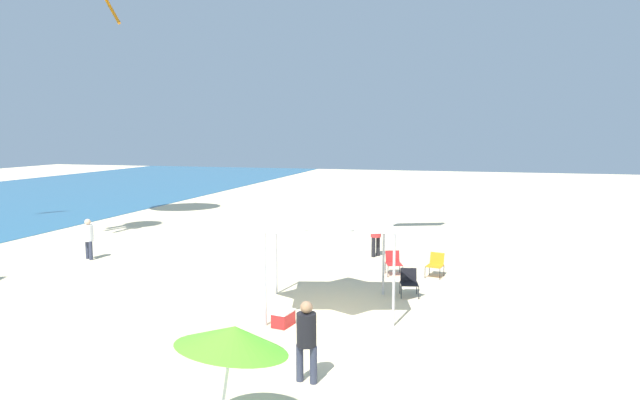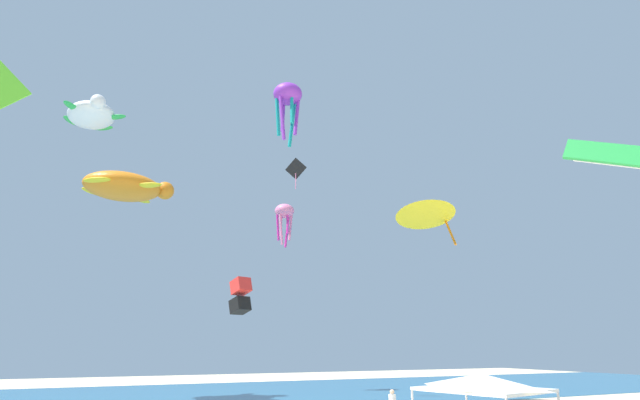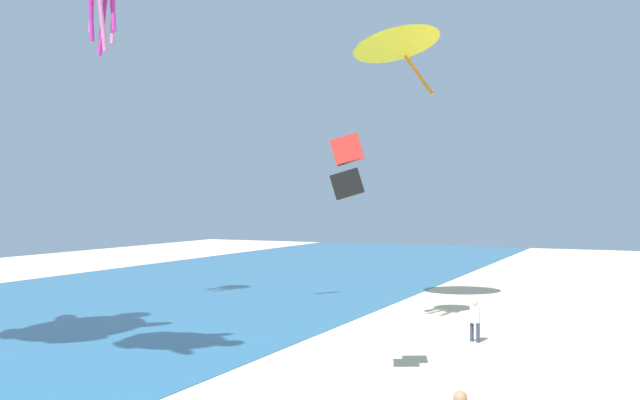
{
  "view_description": "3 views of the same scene",
  "coord_description": "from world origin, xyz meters",
  "px_view_note": "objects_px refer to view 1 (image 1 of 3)",
  "views": [
    {
      "loc": [
        -13.31,
        -3.57,
        5.0
      ],
      "look_at": [
        0.38,
        0.21,
        3.26
      ],
      "focal_mm": 31.01,
      "sensor_mm": 36.0,
      "label": 1
    },
    {
      "loc": [
        -9.9,
        -12.53,
        3.79
      ],
      "look_at": [
        -0.26,
        8.71,
        10.78
      ],
      "focal_mm": 27.46,
      "sensor_mm": 36.0,
      "label": 2
    },
    {
      "loc": [
        -21.58,
        5.05,
        5.36
      ],
      "look_at": [
        -0.26,
        15.02,
        5.38
      ],
      "focal_mm": 39.27,
      "sensor_mm": 36.0,
      "label": 3
    }
  ],
  "objects_px": {
    "beach_umbrella": "(234,338)",
    "person_beachcomber": "(376,231)",
    "folding_chair_facing_ocean": "(436,263)",
    "cooler_box": "(283,318)",
    "person_near_umbrella": "(88,236)",
    "folding_chair_near_cooler": "(409,280)",
    "folding_chair_right_of_tent": "(393,261)",
    "person_by_tent": "(307,335)",
    "canopy_tent": "(330,215)"
  },
  "relations": [
    {
      "from": "person_by_tent",
      "to": "person_near_umbrella",
      "type": "bearing_deg",
      "value": 151.56
    },
    {
      "from": "folding_chair_near_cooler",
      "to": "person_near_umbrella",
      "type": "relative_size",
      "value": 0.5
    },
    {
      "from": "person_near_umbrella",
      "to": "beach_umbrella",
      "type": "bearing_deg",
      "value": 162.86
    },
    {
      "from": "folding_chair_facing_ocean",
      "to": "person_by_tent",
      "type": "height_order",
      "value": "person_by_tent"
    },
    {
      "from": "cooler_box",
      "to": "person_beachcomber",
      "type": "height_order",
      "value": "person_beachcomber"
    },
    {
      "from": "person_near_umbrella",
      "to": "folding_chair_facing_ocean",
      "type": "bearing_deg",
      "value": -149.26
    },
    {
      "from": "canopy_tent",
      "to": "cooler_box",
      "type": "xyz_separation_m",
      "value": [
        -1.69,
        0.8,
        -2.49
      ]
    },
    {
      "from": "beach_umbrella",
      "to": "folding_chair_near_cooler",
      "type": "distance_m",
      "value": 9.2
    },
    {
      "from": "person_by_tent",
      "to": "folding_chair_near_cooler",
      "type": "bearing_deg",
      "value": 85.52
    },
    {
      "from": "folding_chair_facing_ocean",
      "to": "person_near_umbrella",
      "type": "xyz_separation_m",
      "value": [
        -0.98,
        13.4,
        0.48
      ]
    },
    {
      "from": "canopy_tent",
      "to": "cooler_box",
      "type": "height_order",
      "value": "canopy_tent"
    },
    {
      "from": "canopy_tent",
      "to": "beach_umbrella",
      "type": "bearing_deg",
      "value": -178.05
    },
    {
      "from": "folding_chair_facing_ocean",
      "to": "folding_chair_right_of_tent",
      "type": "bearing_deg",
      "value": -163.98
    },
    {
      "from": "beach_umbrella",
      "to": "cooler_box",
      "type": "xyz_separation_m",
      "value": [
        5.34,
        1.04,
        -1.56
      ]
    },
    {
      "from": "folding_chair_near_cooler",
      "to": "cooler_box",
      "type": "relative_size",
      "value": 1.2
    },
    {
      "from": "folding_chair_right_of_tent",
      "to": "person_beachcomber",
      "type": "bearing_deg",
      "value": 93.0
    },
    {
      "from": "canopy_tent",
      "to": "person_by_tent",
      "type": "height_order",
      "value": "canopy_tent"
    },
    {
      "from": "folding_chair_right_of_tent",
      "to": "folding_chair_near_cooler",
      "type": "height_order",
      "value": "same"
    },
    {
      "from": "beach_umbrella",
      "to": "person_near_umbrella",
      "type": "height_order",
      "value": "beach_umbrella"
    },
    {
      "from": "person_beachcomber",
      "to": "folding_chair_right_of_tent",
      "type": "bearing_deg",
      "value": 49.08
    },
    {
      "from": "canopy_tent",
      "to": "cooler_box",
      "type": "bearing_deg",
      "value": 154.66
    },
    {
      "from": "folding_chair_facing_ocean",
      "to": "cooler_box",
      "type": "relative_size",
      "value": 1.2
    },
    {
      "from": "cooler_box",
      "to": "person_beachcomber",
      "type": "distance_m",
      "value": 8.77
    },
    {
      "from": "beach_umbrella",
      "to": "person_by_tent",
      "type": "xyz_separation_m",
      "value": [
        2.37,
        -0.49,
        -0.77
      ]
    },
    {
      "from": "folding_chair_right_of_tent",
      "to": "person_beachcomber",
      "type": "height_order",
      "value": "person_beachcomber"
    },
    {
      "from": "person_by_tent",
      "to": "folding_chair_right_of_tent",
      "type": "bearing_deg",
      "value": 93.67
    },
    {
      "from": "cooler_box",
      "to": "person_by_tent",
      "type": "bearing_deg",
      "value": -152.7
    },
    {
      "from": "folding_chair_right_of_tent",
      "to": "person_beachcomber",
      "type": "xyz_separation_m",
      "value": [
        2.67,
        1.09,
        0.55
      ]
    },
    {
      "from": "canopy_tent",
      "to": "cooler_box",
      "type": "distance_m",
      "value": 3.12
    },
    {
      "from": "folding_chair_near_cooler",
      "to": "cooler_box",
      "type": "bearing_deg",
      "value": -140.04
    },
    {
      "from": "canopy_tent",
      "to": "beach_umbrella",
      "type": "xyz_separation_m",
      "value": [
        -7.03,
        -0.24,
        -0.94
      ]
    },
    {
      "from": "canopy_tent",
      "to": "folding_chair_right_of_tent",
      "type": "distance_m",
      "value": 5.01
    },
    {
      "from": "folding_chair_right_of_tent",
      "to": "folding_chair_near_cooler",
      "type": "xyz_separation_m",
      "value": [
        -2.42,
        -0.82,
        0.0
      ]
    },
    {
      "from": "folding_chair_near_cooler",
      "to": "person_near_umbrella",
      "type": "distance_m",
      "value": 12.86
    },
    {
      "from": "folding_chair_right_of_tent",
      "to": "person_near_umbrella",
      "type": "bearing_deg",
      "value": 165.08
    },
    {
      "from": "cooler_box",
      "to": "folding_chair_near_cooler",
      "type": "bearing_deg",
      "value": -38.34
    },
    {
      "from": "beach_umbrella",
      "to": "person_beachcomber",
      "type": "distance_m",
      "value": 14.04
    },
    {
      "from": "canopy_tent",
      "to": "person_near_umbrella",
      "type": "bearing_deg",
      "value": 72.22
    },
    {
      "from": "cooler_box",
      "to": "person_near_umbrella",
      "type": "bearing_deg",
      "value": 62.65
    },
    {
      "from": "folding_chair_near_cooler",
      "to": "person_beachcomber",
      "type": "bearing_deg",
      "value": 98.79
    },
    {
      "from": "folding_chair_near_cooler",
      "to": "folding_chair_right_of_tent",
      "type": "bearing_deg",
      "value": 96.93
    },
    {
      "from": "folding_chair_facing_ocean",
      "to": "person_by_tent",
      "type": "relative_size",
      "value": 0.49
    },
    {
      "from": "folding_chair_facing_ocean",
      "to": "folding_chair_near_cooler",
      "type": "distance_m",
      "value": 2.6
    },
    {
      "from": "beach_umbrella",
      "to": "folding_chair_right_of_tent",
      "type": "height_order",
      "value": "beach_umbrella"
    },
    {
      "from": "person_near_umbrella",
      "to": "person_beachcomber",
      "type": "bearing_deg",
      "value": -135.32
    },
    {
      "from": "folding_chair_near_cooler",
      "to": "cooler_box",
      "type": "xyz_separation_m",
      "value": [
        -3.59,
        2.84,
        -0.27
      ]
    },
    {
      "from": "person_by_tent",
      "to": "person_beachcomber",
      "type": "bearing_deg",
      "value": 99.74
    },
    {
      "from": "folding_chair_right_of_tent",
      "to": "person_beachcomber",
      "type": "distance_m",
      "value": 2.94
    },
    {
      "from": "folding_chair_facing_ocean",
      "to": "folding_chair_near_cooler",
      "type": "bearing_deg",
      "value": -92.32
    },
    {
      "from": "folding_chair_facing_ocean",
      "to": "person_beachcomber",
      "type": "distance_m",
      "value": 3.66
    }
  ]
}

